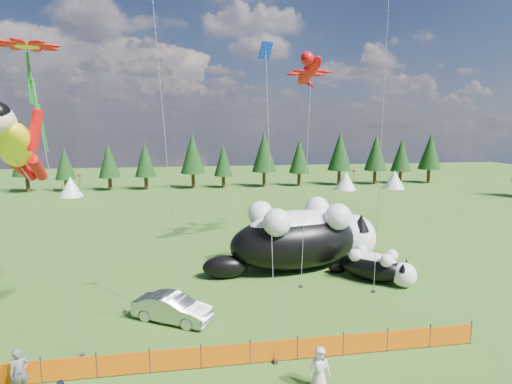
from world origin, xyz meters
TOP-DOWN VIEW (x-y plane):
  - ground at (0.00, 0.00)m, footprint 160.00×160.00m
  - safety_fence at (0.00, -3.00)m, footprint 22.06×0.06m
  - tree_line at (0.00, 45.00)m, footprint 90.00×4.00m
  - festival_tents at (11.00, 40.00)m, footprint 50.00×3.20m
  - cat_large at (6.30, 7.84)m, footprint 12.66×6.38m
  - cat_small at (10.11, 4.68)m, footprint 4.60×4.35m
  - car at (-2.32, 1.30)m, footprint 4.23×3.22m
  - spectator_a at (-7.51, -3.60)m, footprint 0.78×0.69m
  - spectator_e at (3.32, -4.92)m, footprint 0.84×0.58m
  - superhero_kite at (-8.37, 0.02)m, footprint 6.21×5.47m
  - gecko_kite at (7.56, 11.79)m, footprint 4.22×10.70m
  - flower_kite at (-8.07, 1.35)m, footprint 3.90×4.56m
  - diamond_kite_a at (-3.03, 5.90)m, footprint 1.57×5.22m
  - diamond_kite_c at (2.20, 0.20)m, footprint 1.08×3.84m

SIDE VIEW (x-z plane):
  - ground at x=0.00m, z-range 0.00..0.00m
  - safety_fence at x=0.00m, z-range -0.05..1.05m
  - car at x=-2.32m, z-range 0.00..1.34m
  - spectator_e at x=3.32m, z-range 0.00..1.64m
  - spectator_a at x=-7.51m, z-range 0.00..1.79m
  - cat_small at x=10.11m, z-range -0.05..1.98m
  - festival_tents at x=11.00m, z-range 0.00..2.80m
  - cat_large at x=6.30m, z-range -0.12..4.50m
  - tree_line at x=0.00m, z-range 0.00..8.00m
  - superhero_kite at x=-8.37m, z-range 3.23..14.50m
  - diamond_kite_c at x=2.20m, z-range 5.55..19.41m
  - flower_kite at x=-8.07m, z-range 6.23..19.66m
  - gecko_kite at x=7.56m, z-range 5.78..21.60m
  - diamond_kite_a at x=-3.03m, z-range 6.75..24.45m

